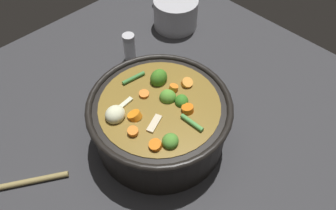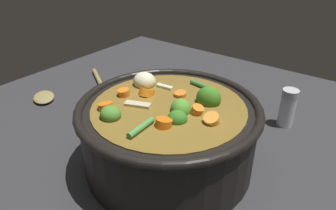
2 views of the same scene
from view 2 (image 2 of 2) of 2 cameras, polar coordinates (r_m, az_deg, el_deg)
name	(u,v)px [view 2 (image 2 of 2)]	position (r m, az deg, el deg)	size (l,w,h in m)	color
ground_plane	(169,163)	(0.56, 0.13, -10.52)	(1.10, 1.10, 0.00)	#2D2D30
cooking_pot	(169,133)	(0.52, 0.13, -5.14)	(0.30, 0.30, 0.14)	black
wooden_spoon	(71,93)	(0.82, -17.42, 2.12)	(0.23, 0.23, 0.01)	olive
salt_shaker	(287,108)	(0.69, 21.05, -0.46)	(0.03, 0.03, 0.08)	silver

